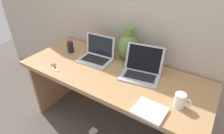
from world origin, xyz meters
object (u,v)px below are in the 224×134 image
object	(u,v)px
notebook_stack	(150,111)
coffee_mug	(180,101)
scissors	(54,66)
laptop_left	(97,53)
laptop_right	(142,68)
pen_cup	(70,47)
power_brick	(93,131)
green_vase	(128,46)

from	to	relation	value
notebook_stack	coffee_mug	distance (m)	0.22
notebook_stack	scissors	xyz separation A→B (m)	(-0.96, 0.05, -0.01)
coffee_mug	scissors	xyz separation A→B (m)	(-1.11, -0.11, -0.05)
laptop_left	coffee_mug	bearing A→B (deg)	-14.74
laptop_right	coffee_mug	bearing A→B (deg)	-29.68
laptop_left	coffee_mug	xyz separation A→B (m)	(0.86, -0.23, -0.01)
pen_cup	power_brick	xyz separation A→B (m)	(0.45, -0.25, -0.75)
laptop_right	coffee_mug	size ratio (longest dim) A/B	3.10
coffee_mug	power_brick	world-z (taller)	coffee_mug
notebook_stack	pen_cup	bearing A→B (deg)	161.65
laptop_left	pen_cup	world-z (taller)	laptop_left
laptop_left	green_vase	world-z (taller)	green_vase
notebook_stack	pen_cup	distance (m)	1.09
pen_cup	scissors	bearing A→B (deg)	-76.96
laptop_left	pen_cup	size ratio (longest dim) A/B	1.73
notebook_stack	scissors	distance (m)	0.96
laptop_right	pen_cup	size ratio (longest dim) A/B	1.92
laptop_left	green_vase	bearing A→B (deg)	34.01
green_vase	notebook_stack	distance (m)	0.73
notebook_stack	power_brick	world-z (taller)	notebook_stack
notebook_stack	power_brick	distance (m)	0.92
pen_cup	scissors	world-z (taller)	pen_cup
laptop_right	pen_cup	bearing A→B (deg)	-177.79
laptop_right	scissors	distance (m)	0.80
notebook_stack	green_vase	bearing A→B (deg)	130.70
laptop_right	pen_cup	distance (m)	0.80
laptop_right	scissors	world-z (taller)	laptop_right
notebook_stack	power_brick	size ratio (longest dim) A/B	2.99
notebook_stack	coffee_mug	bearing A→B (deg)	45.96
laptop_right	scissors	size ratio (longest dim) A/B	2.51
notebook_stack	coffee_mug	size ratio (longest dim) A/B	1.80
power_brick	notebook_stack	bearing A→B (deg)	-8.49
scissors	power_brick	xyz separation A→B (m)	(0.38, 0.04, -0.69)
green_vase	coffee_mug	size ratio (longest dim) A/B	2.76
scissors	power_brick	bearing A→B (deg)	5.82
green_vase	power_brick	distance (m)	0.95
scissors	coffee_mug	bearing A→B (deg)	5.40
scissors	laptop_left	bearing A→B (deg)	52.79
laptop_left	green_vase	xyz separation A→B (m)	(0.24, 0.16, 0.08)
pen_cup	power_brick	bearing A→B (deg)	-29.69
coffee_mug	scissors	size ratio (longest dim) A/B	0.81
laptop_left	power_brick	world-z (taller)	laptop_left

